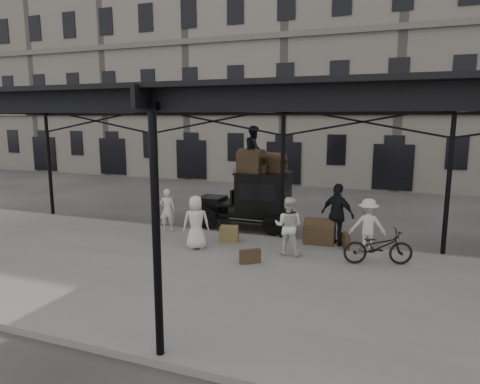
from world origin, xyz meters
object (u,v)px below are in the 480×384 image
(taxi, at_px, (255,198))
(steamer_trunk_platform, at_px, (320,233))
(porter_left, at_px, (167,210))
(steamer_trunk_roof_near, at_px, (251,163))
(bicycle, at_px, (378,247))
(porter_official, at_px, (338,215))

(taxi, bearing_deg, steamer_trunk_platform, -29.99)
(porter_left, relative_size, steamer_trunk_roof_near, 1.57)
(taxi, height_order, steamer_trunk_roof_near, steamer_trunk_roof_near)
(steamer_trunk_roof_near, bearing_deg, bicycle, -16.07)
(porter_left, distance_m, bicycle, 7.30)
(steamer_trunk_platform, bearing_deg, steamer_trunk_roof_near, 151.73)
(porter_left, distance_m, steamer_trunk_roof_near, 3.49)
(taxi, bearing_deg, steamer_trunk_roof_near, -108.07)
(porter_left, xyz_separation_m, bicycle, (7.24, -0.95, -0.28))
(porter_left, bearing_deg, steamer_trunk_platform, 168.22)
(steamer_trunk_platform, bearing_deg, porter_official, 1.54)
(steamer_trunk_platform, bearing_deg, porter_left, -178.26)
(taxi, xyz_separation_m, porter_left, (-2.62, -2.02, -0.28))
(porter_left, bearing_deg, bicycle, 156.04)
(taxi, distance_m, bicycle, 5.52)
(porter_left, xyz_separation_m, steamer_trunk_platform, (5.36, 0.44, -0.42))
(porter_official, height_order, steamer_trunk_platform, porter_official)
(porter_left, bearing_deg, steamer_trunk_roof_near, -161.56)
(steamer_trunk_roof_near, xyz_separation_m, steamer_trunk_platform, (2.82, -1.33, -2.04))
(porter_left, bearing_deg, porter_official, 168.21)
(porter_left, height_order, porter_official, porter_official)
(taxi, bearing_deg, porter_official, -25.08)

